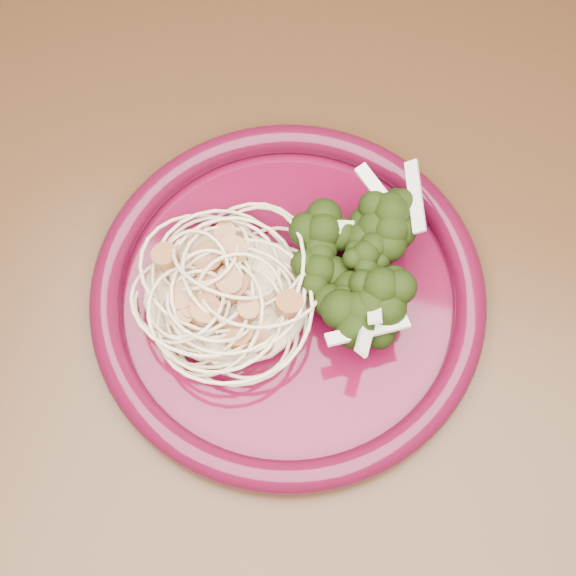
# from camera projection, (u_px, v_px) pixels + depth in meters

# --- Properties ---
(dining_table) EXTENTS (1.20, 0.80, 0.75)m
(dining_table) POSITION_uv_depth(u_px,v_px,m) (269.00, 332.00, 0.63)
(dining_table) COLOR #472814
(dining_table) RESTS_ON ground
(dinner_plate) EXTENTS (0.32, 0.32, 0.02)m
(dinner_plate) POSITION_uv_depth(u_px,v_px,m) (288.00, 294.00, 0.53)
(dinner_plate) COLOR #4E071D
(dinner_plate) RESTS_ON dining_table
(spaghetti_pile) EXTENTS (0.13, 0.12, 0.03)m
(spaghetti_pile) POSITION_uv_depth(u_px,v_px,m) (226.00, 291.00, 0.52)
(spaghetti_pile) COLOR beige
(spaghetti_pile) RESTS_ON dinner_plate
(scallop_cluster) EXTENTS (0.13, 0.13, 0.03)m
(scallop_cluster) POSITION_uv_depth(u_px,v_px,m) (222.00, 272.00, 0.49)
(scallop_cluster) COLOR #A96C3E
(scallop_cluster) RESTS_ON spaghetti_pile
(broccoli_pile) EXTENTS (0.12, 0.15, 0.05)m
(broccoli_pile) POSITION_uv_depth(u_px,v_px,m) (365.00, 280.00, 0.51)
(broccoli_pile) COLOR black
(broccoli_pile) RESTS_ON dinner_plate
(onion_garnish) EXTENTS (0.08, 0.10, 0.04)m
(onion_garnish) POSITION_uv_depth(u_px,v_px,m) (370.00, 260.00, 0.48)
(onion_garnish) COLOR beige
(onion_garnish) RESTS_ON broccoli_pile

